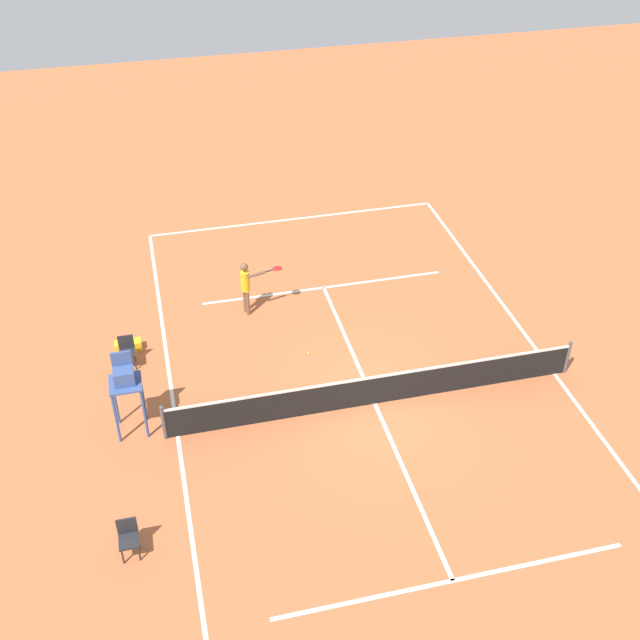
% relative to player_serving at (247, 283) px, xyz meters
% --- Properties ---
extents(ground_plane, '(60.00, 60.00, 0.00)m').
position_rel_player_serving_xyz_m(ground_plane, '(-2.61, 4.97, -1.09)').
color(ground_plane, '#B76038').
extents(court_lines, '(10.67, 21.04, 0.01)m').
position_rel_player_serving_xyz_m(court_lines, '(-2.61, 4.97, -1.08)').
color(court_lines, white).
rests_on(court_lines, ground).
extents(tennis_net, '(11.27, 0.10, 1.07)m').
position_rel_player_serving_xyz_m(tennis_net, '(-2.61, 4.97, -0.59)').
color(tennis_net, '#4C4C51').
rests_on(tennis_net, ground).
extents(player_serving, '(1.35, 0.48, 1.81)m').
position_rel_player_serving_xyz_m(player_serving, '(0.00, 0.00, 0.00)').
color(player_serving, brown).
rests_on(player_serving, ground).
extents(tennis_ball, '(0.07, 0.07, 0.07)m').
position_rel_player_serving_xyz_m(tennis_ball, '(-1.33, 2.50, -1.05)').
color(tennis_ball, '#CCE033').
rests_on(tennis_ball, ground).
extents(umpire_chair, '(0.80, 0.80, 2.41)m').
position_rel_player_serving_xyz_m(umpire_chair, '(3.76, 4.45, 0.52)').
color(umpire_chair, '#38518C').
rests_on(umpire_chair, ground).
extents(courtside_chair_near, '(0.44, 0.46, 0.95)m').
position_rel_player_serving_xyz_m(courtside_chair_near, '(4.01, 8.38, -0.55)').
color(courtside_chair_near, '#262626').
rests_on(courtside_chair_near, ground).
extents(courtside_chair_mid, '(0.44, 0.46, 0.95)m').
position_rel_player_serving_xyz_m(courtside_chair_mid, '(3.74, 1.76, -0.55)').
color(courtside_chair_mid, '#262626').
rests_on(courtside_chair_mid, ground).
extents(equipment_bag, '(0.76, 0.32, 0.30)m').
position_rel_player_serving_xyz_m(equipment_bag, '(3.73, 1.04, -0.94)').
color(equipment_bag, yellow).
rests_on(equipment_bag, ground).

